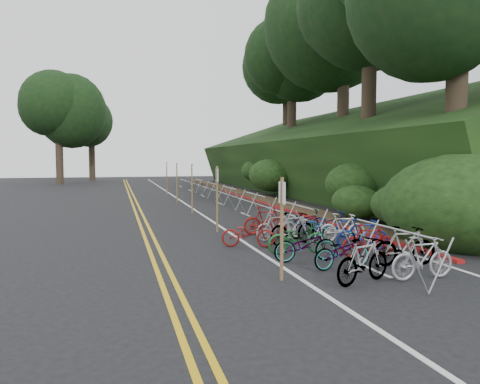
# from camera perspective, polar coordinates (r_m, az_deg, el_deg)

# --- Properties ---
(ground) EXTENTS (120.00, 120.00, 0.00)m
(ground) POSITION_cam_1_polar(r_m,az_deg,el_deg) (12.96, -0.74, -8.30)
(ground) COLOR black
(ground) RESTS_ON ground
(road_markings) EXTENTS (7.47, 80.00, 0.01)m
(road_markings) POSITION_cam_1_polar(r_m,az_deg,el_deg) (22.85, -5.40, -2.88)
(road_markings) COLOR gold
(road_markings) RESTS_ON ground
(red_curb) EXTENTS (0.25, 28.00, 0.10)m
(red_curb) POSITION_cam_1_polar(r_m,az_deg,el_deg) (25.96, 5.00, -1.93)
(red_curb) COLOR maroon
(red_curb) RESTS_ON ground
(embankment) EXTENTS (14.30, 48.14, 9.11)m
(embankment) POSITION_cam_1_polar(r_m,az_deg,el_deg) (35.19, 12.28, 3.68)
(embankment) COLOR black
(embankment) RESTS_ON ground
(tree_cluster) EXTENTS (32.56, 54.13, 18.58)m
(tree_cluster) POSITION_cam_1_polar(r_m,az_deg,el_deg) (37.68, 5.76, 17.63)
(tree_cluster) COLOR #2D2319
(tree_cluster) RESTS_ON ground
(bike_rack_front) EXTENTS (1.16, 3.03, 1.20)m
(bike_rack_front) POSITION_cam_1_polar(r_m,az_deg,el_deg) (11.42, 17.82, -5.71)
(bike_rack_front) COLOR #92959A
(bike_rack_front) RESTS_ON ground
(bike_racks_rest) EXTENTS (1.14, 23.00, 1.17)m
(bike_racks_rest) POSITION_cam_1_polar(r_m,az_deg,el_deg) (26.07, -1.33, -0.12)
(bike_racks_rest) COLOR #92959A
(bike_racks_rest) RESTS_ON ground
(signpost_near) EXTENTS (0.08, 0.40, 2.36)m
(signpost_near) POSITION_cam_1_polar(r_m,az_deg,el_deg) (10.68, 5.13, -3.61)
(signpost_near) COLOR brown
(signpost_near) RESTS_ON ground
(signposts_rest) EXTENTS (0.08, 18.40, 2.50)m
(signposts_rest) POSITION_cam_1_polar(r_m,az_deg,el_deg) (26.57, -6.88, 1.18)
(signposts_rest) COLOR brown
(signposts_rest) RESTS_ON ground
(bike_front) EXTENTS (1.10, 1.77, 0.88)m
(bike_front) POSITION_cam_1_polar(r_m,az_deg,el_deg) (14.74, 1.00, -5.05)
(bike_front) COLOR maroon
(bike_front) RESTS_ON ground
(bike_valet) EXTENTS (3.01, 8.73, 1.06)m
(bike_valet) POSITION_cam_1_polar(r_m,az_deg,el_deg) (14.34, 10.59, -5.19)
(bike_valet) COLOR slate
(bike_valet) RESTS_ON ground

